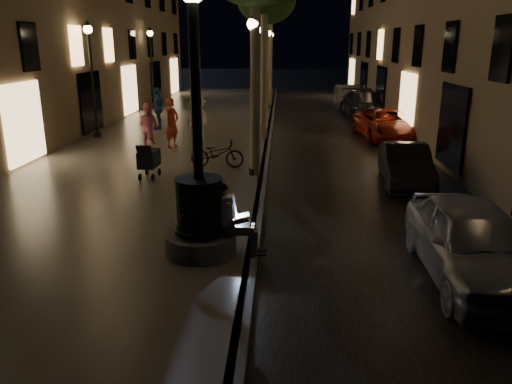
# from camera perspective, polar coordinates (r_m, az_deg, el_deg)

# --- Properties ---
(ground) EXTENTS (120.00, 120.00, 0.00)m
(ground) POSITION_cam_1_polar(r_m,az_deg,el_deg) (22.39, 1.48, 6.08)
(ground) COLOR black
(ground) RESTS_ON ground
(cobble_lane) EXTENTS (6.00, 45.00, 0.02)m
(cobble_lane) POSITION_cam_1_polar(r_m,az_deg,el_deg) (22.51, 9.17, 5.96)
(cobble_lane) COLOR black
(cobble_lane) RESTS_ON ground
(promenade) EXTENTS (8.00, 45.00, 0.20)m
(promenade) POSITION_cam_1_polar(r_m,az_deg,el_deg) (22.82, -8.67, 6.35)
(promenade) COLOR #656059
(promenade) RESTS_ON ground
(curb_strip) EXTENTS (0.25, 45.00, 0.20)m
(curb_strip) POSITION_cam_1_polar(r_m,az_deg,el_deg) (22.37, 1.48, 6.33)
(curb_strip) COLOR #59595B
(curb_strip) RESTS_ON ground
(fountain_lamppost) EXTENTS (1.40, 1.40, 5.21)m
(fountain_lamppost) POSITION_cam_1_polar(r_m,az_deg,el_deg) (9.59, -6.48, -1.26)
(fountain_lamppost) COLOR #59595B
(fountain_lamppost) RESTS_ON promenade
(seated_man_laptop) EXTENTS (1.05, 0.36, 1.42)m
(seated_man_laptop) POSITION_cam_1_polar(r_m,az_deg,el_deg) (9.60, -2.80, -2.86)
(seated_man_laptop) COLOR gray
(seated_man_laptop) RESTS_ON promenade
(tree_third) EXTENTS (3.00, 3.00, 7.20)m
(tree_third) POSITION_cam_1_polar(r_m,az_deg,el_deg) (27.08, 1.20, 20.98)
(tree_third) COLOR #6B604C
(tree_third) RESTS_ON promenade
(tree_far) EXTENTS (3.00, 3.00, 7.50)m
(tree_far) POSITION_cam_1_polar(r_m,az_deg,el_deg) (33.08, 1.69, 20.73)
(tree_far) COLOR #6B604C
(tree_far) RESTS_ON promenade
(lamp_curb_a) EXTENTS (0.36, 0.36, 4.81)m
(lamp_curb_a) POSITION_cam_1_polar(r_m,az_deg,el_deg) (15.04, -0.31, 13.26)
(lamp_curb_a) COLOR black
(lamp_curb_a) RESTS_ON promenade
(lamp_curb_b) EXTENTS (0.36, 0.36, 4.81)m
(lamp_curb_b) POSITION_cam_1_polar(r_m,az_deg,el_deg) (23.02, 0.84, 14.49)
(lamp_curb_b) COLOR black
(lamp_curb_b) RESTS_ON promenade
(lamp_curb_c) EXTENTS (0.36, 0.36, 4.81)m
(lamp_curb_c) POSITION_cam_1_polar(r_m,az_deg,el_deg) (31.02, 1.40, 15.09)
(lamp_curb_c) COLOR black
(lamp_curb_c) RESTS_ON promenade
(lamp_curb_d) EXTENTS (0.36, 0.36, 4.81)m
(lamp_curb_d) POSITION_cam_1_polar(r_m,az_deg,el_deg) (39.01, 1.73, 15.44)
(lamp_curb_d) COLOR black
(lamp_curb_d) RESTS_ON promenade
(lamp_left_b) EXTENTS (0.36, 0.36, 4.81)m
(lamp_left_b) POSITION_cam_1_polar(r_m,az_deg,el_deg) (22.46, -18.33, 13.62)
(lamp_left_b) COLOR black
(lamp_left_b) RESTS_ON promenade
(lamp_left_c) EXTENTS (0.36, 0.36, 4.81)m
(lamp_left_c) POSITION_cam_1_polar(r_m,az_deg,el_deg) (32.00, -11.86, 14.80)
(lamp_left_c) COLOR black
(lamp_left_c) RESTS_ON promenade
(stroller) EXTENTS (0.54, 1.18, 1.20)m
(stroller) POSITION_cam_1_polar(r_m,az_deg,el_deg) (15.31, -12.16, 3.73)
(stroller) COLOR black
(stroller) RESTS_ON promenade
(car_front) EXTENTS (1.76, 4.25, 1.44)m
(car_front) POSITION_cam_1_polar(r_m,az_deg,el_deg) (9.80, 23.48, -5.26)
(car_front) COLOR #B4B7BC
(car_front) RESTS_ON ground
(car_second) EXTENTS (1.62, 3.81, 1.22)m
(car_second) POSITION_cam_1_polar(r_m,az_deg,el_deg) (15.61, 16.72, 2.92)
(car_second) COLOR black
(car_second) RESTS_ON ground
(car_third) EXTENTS (2.61, 4.88, 1.30)m
(car_third) POSITION_cam_1_polar(r_m,az_deg,el_deg) (23.08, 14.65, 7.51)
(car_third) COLOR maroon
(car_third) RESTS_ON ground
(car_rear) EXTENTS (2.42, 5.34, 1.52)m
(car_rear) POSITION_cam_1_polar(r_m,az_deg,el_deg) (29.02, 12.30, 9.69)
(car_rear) COLOR #303035
(car_rear) RESTS_ON ground
(car_fifth) EXTENTS (1.66, 4.41, 1.44)m
(car_fifth) POSITION_cam_1_polar(r_m,az_deg,el_deg) (33.88, 10.41, 10.70)
(car_fifth) COLOR gray
(car_fifth) RESTS_ON ground
(pedestrian_red) EXTENTS (0.72, 0.83, 1.91)m
(pedestrian_red) POSITION_cam_1_polar(r_m,az_deg,el_deg) (19.70, -9.57, 7.79)
(pedestrian_red) COLOR #CC3F28
(pedestrian_red) RESTS_ON promenade
(pedestrian_pink) EXTENTS (1.04, 0.93, 1.77)m
(pedestrian_pink) POSITION_cam_1_polar(r_m,az_deg,el_deg) (19.56, -12.19, 7.36)
(pedestrian_pink) COLOR pink
(pedestrian_pink) RESTS_ON promenade
(pedestrian_white) EXTENTS (1.16, 1.39, 1.87)m
(pedestrian_white) POSITION_cam_1_polar(r_m,az_deg,el_deg) (20.86, -6.57, 8.34)
(pedestrian_white) COLOR white
(pedestrian_white) RESTS_ON promenade
(pedestrian_blue) EXTENTS (0.65, 1.20, 1.94)m
(pedestrian_blue) POSITION_cam_1_polar(r_m,az_deg,el_deg) (24.09, -11.15, 9.36)
(pedestrian_blue) COLOR #275292
(pedestrian_blue) RESTS_ON promenade
(bicycle) EXTENTS (1.75, 0.63, 0.92)m
(bicycle) POSITION_cam_1_polar(r_m,az_deg,el_deg) (16.37, -4.46, 4.38)
(bicycle) COLOR black
(bicycle) RESTS_ON promenade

